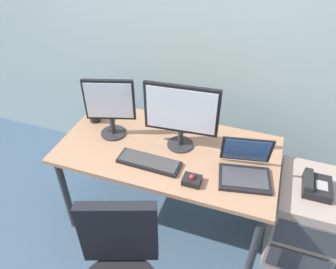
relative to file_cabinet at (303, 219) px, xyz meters
name	(u,v)px	position (x,y,z in m)	size (l,w,h in m)	color
ground_plane	(168,216)	(-0.97, -0.05, -0.31)	(8.00, 8.00, 0.00)	#384E64
back_wall	(201,15)	(-0.97, 0.69, 1.09)	(6.00, 0.10, 2.80)	#91A7A7
desk	(168,157)	(-0.97, -0.05, 0.33)	(1.48, 0.77, 0.72)	#9A7155
file_cabinet	(303,219)	(0.00, 0.00, 0.00)	(0.42, 0.53, 0.63)	gray
desk_phone	(316,186)	(-0.01, -0.02, 0.35)	(0.17, 0.20, 0.09)	black
monitor_main	(181,113)	(-0.90, 0.01, 0.68)	(0.49, 0.18, 0.47)	#262628
monitor_side	(110,105)	(-1.40, -0.02, 0.65)	(0.33, 0.18, 0.43)	#262628
keyboard	(149,162)	(-1.04, -0.23, 0.42)	(0.41, 0.15, 0.03)	black
laptop	(245,168)	(-0.45, -0.13, 0.46)	(0.36, 0.33, 0.23)	black
trackball_mouse	(192,180)	(-0.73, -0.30, 0.43)	(0.11, 0.09, 0.07)	black
coffee_mug	(95,115)	(-1.60, 0.08, 0.47)	(0.09, 0.08, 0.11)	black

